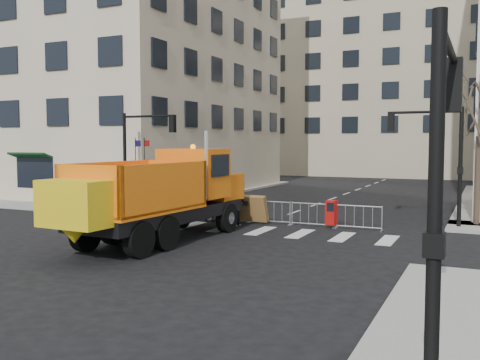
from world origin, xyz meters
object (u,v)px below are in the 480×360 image
at_px(plow_truck, 159,193).
at_px(worker, 141,193).
at_px(cop_a, 209,202).
at_px(cop_c, 236,207).
at_px(newspaper_box, 332,213).
at_px(cop_b, 232,207).

height_order(plow_truck, worker, plow_truck).
height_order(plow_truck, cop_a, plow_truck).
xyz_separation_m(plow_truck, cop_c, (0.95, 4.94, -1.04)).
bearing_deg(newspaper_box, cop_c, -153.46).
bearing_deg(cop_c, cop_a, -48.71).
relative_size(plow_truck, cop_c, 6.40).
bearing_deg(worker, newspaper_box, -48.17).
xyz_separation_m(cop_c, worker, (-7.36, 2.96, 0.11)).
bearing_deg(worker, cop_c, -61.20).
xyz_separation_m(plow_truck, cop_b, (0.46, 5.55, -1.12)).
bearing_deg(cop_b, cop_c, 141.88).
bearing_deg(plow_truck, cop_b, -1.43).
bearing_deg(cop_a, cop_b, 156.42).
xyz_separation_m(cop_a, cop_c, (1.72, -0.61, -0.07)).
bearing_deg(cop_a, worker, -46.21).
bearing_deg(newspaper_box, cop_b, -162.21).
relative_size(cop_a, cop_c, 1.08).
bearing_deg(cop_b, cop_a, 13.12).
bearing_deg(cop_a, plow_truck, 74.36).
relative_size(cop_a, cop_b, 1.20).
xyz_separation_m(cop_a, newspaper_box, (5.92, 0.54, -0.25)).
xyz_separation_m(plow_truck, newspaper_box, (5.15, 6.09, -1.22)).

